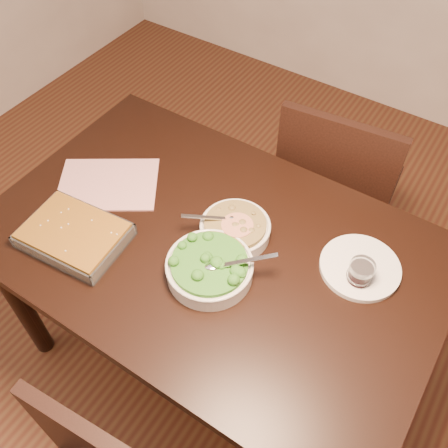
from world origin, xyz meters
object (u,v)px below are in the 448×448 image
at_px(baking_dish, 74,235).
at_px(dinner_plate, 360,267).
at_px(table, 212,261).
at_px(broccoli_bowl, 210,268).
at_px(wine_tumbler, 360,273).
at_px(chair_far, 335,186).
at_px(stew_bowl, 235,228).

relative_size(baking_dish, dinner_plate, 1.37).
bearing_deg(baking_dish, table, 26.78).
relative_size(broccoli_bowl, baking_dish, 0.82).
xyz_separation_m(broccoli_bowl, wine_tumbler, (0.37, 0.21, 0.01)).
bearing_deg(table, wine_tumbler, 14.80).
xyz_separation_m(table, wine_tumbler, (0.43, 0.11, 0.14)).
height_order(broccoli_bowl, baking_dish, broccoli_bowl).
distance_m(baking_dish, wine_tumbler, 0.85).
bearing_deg(broccoli_bowl, dinner_plate, 35.71).
height_order(table, chair_far, chair_far).
distance_m(broccoli_bowl, baking_dish, 0.43).
bearing_deg(table, broccoli_bowl, -57.81).
bearing_deg(broccoli_bowl, wine_tumbler, 29.70).
height_order(table, dinner_plate, dinner_plate).
height_order(stew_bowl, wine_tumbler, same).
bearing_deg(baking_dish, dinner_plate, 21.12).
distance_m(baking_dish, dinner_plate, 0.86).
height_order(dinner_plate, chair_far, chair_far).
height_order(baking_dish, chair_far, chair_far).
bearing_deg(broccoli_bowl, table, 122.19).
xyz_separation_m(table, broccoli_bowl, (0.06, -0.10, 0.13)).
distance_m(stew_bowl, chair_far, 0.65).
relative_size(stew_bowl, broccoli_bowl, 0.83).
height_order(stew_bowl, dinner_plate, stew_bowl).
xyz_separation_m(baking_dish, chair_far, (0.51, 0.87, -0.26)).
bearing_deg(chair_far, stew_bowl, 73.29).
distance_m(stew_bowl, dinner_plate, 0.39).
bearing_deg(broccoli_bowl, baking_dish, -163.57).
xyz_separation_m(table, dinner_plate, (0.42, 0.16, 0.10)).
height_order(broccoli_bowl, chair_far, chair_far).
xyz_separation_m(stew_bowl, baking_dish, (-0.40, -0.29, -0.00)).
height_order(stew_bowl, baking_dish, stew_bowl).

